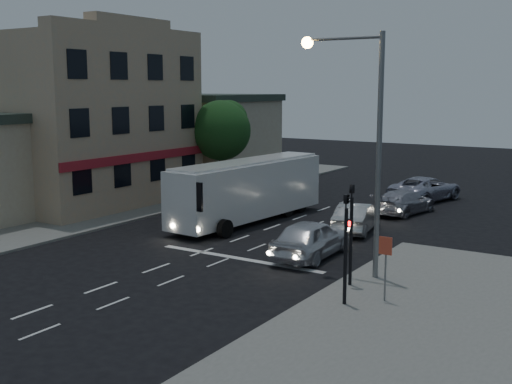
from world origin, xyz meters
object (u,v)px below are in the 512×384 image
Objects in this scene: tour_bus at (248,189)px; traffic_signal_side at (346,236)px; car_sedan_c at (425,189)px; car_suv at (311,238)px; street_tree at (221,128)px; traffic_signal_main at (351,222)px; regulatory_sign at (385,258)px; streetlight at (363,126)px; car_sedan_a at (356,217)px; car_sedan_b at (404,202)px.

tour_bus is 2.67× the size of traffic_signal_side.
traffic_signal_side is at bearing 114.75° from car_sedan_c.
car_suv is 0.78× the size of street_tree.
traffic_signal_main is 1.86× the size of regulatory_sign.
tour_bus is at bearing 141.69° from regulatory_sign.
street_tree is (-17.51, 15.26, 2.90)m from regulatory_sign.
streetlight reaches higher than traffic_signal_side.
tour_bus is 2.26× the size of car_suv.
streetlight is (3.15, -17.82, 4.96)m from car_sedan_c.
car_sedan_c is 2.53× the size of regulatory_sign.
car_sedan_a is at bearing 112.22° from traffic_signal_main.
traffic_signal_side is 4.84m from streetlight.
street_tree reaches higher than tour_bus.
car_suv reaches higher than car_sedan_a.
tour_bus is at bearing -3.13° from car_sedan_a.
traffic_signal_main reaches higher than car_sedan_c.
tour_bus is 11.82m from streetlight.
traffic_signal_main reaches higher than car_sedan_a.
traffic_signal_side is 23.24m from street_tree.
street_tree is at bearing -36.00° from car_sedan_a.
streetlight is (2.90, -1.60, 4.91)m from car_suv.
traffic_signal_side is at bearing 100.31° from car_sedan_a.
street_tree is (-12.40, -4.99, 3.72)m from car_sedan_c.
car_sedan_a is at bearing 114.40° from streetlight.
regulatory_sign is 0.24× the size of streetlight.
tour_bus reaches higher than car_sedan_a.
street_tree is (-15.55, 12.82, -1.23)m from streetlight.
tour_bus is 14.17m from regulatory_sign.
car_sedan_a is at bearing 118.45° from regulatory_sign.
car_suv is 5.92m from streetlight.
street_tree reaches higher than traffic_signal_main.
streetlight is at bearing 100.20° from traffic_signal_main.
car_suv is at bearing -32.95° from tour_bus.
tour_bus is at bearing 136.07° from traffic_signal_side.
streetlight reaches higher than car_sedan_b.
car_sedan_a is at bearing -24.59° from street_tree.
streetlight is 1.45× the size of street_tree.
tour_bus is 9.20m from car_sedan_b.
tour_bus is 1.77× the size of street_tree.
car_sedan_c is 1.36× the size of traffic_signal_main.
tour_bus is 1.97× the size of car_sedan_c.
traffic_signal_main is at bearing 109.49° from traffic_signal_side.
car_suv reaches higher than car_sedan_c.
car_sedan_a is 0.49× the size of streetlight.
traffic_signal_side is at bearing -70.51° from traffic_signal_main.
regulatory_sign is 0.35× the size of street_tree.
car_sedan_a is 9.36m from streetlight.
car_suv is 6.36m from regulatory_sign.
car_sedan_b is at bearing 102.09° from traffic_signal_main.
tour_bus is 7.91m from car_suv.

